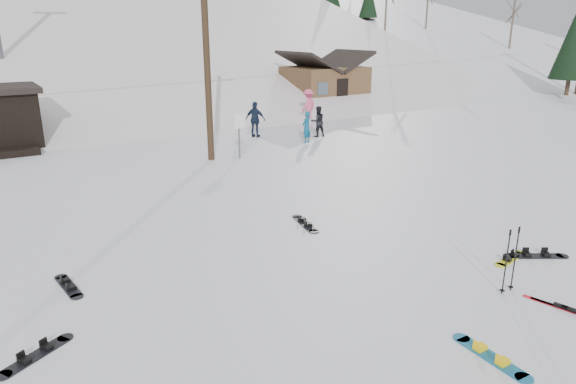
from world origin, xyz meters
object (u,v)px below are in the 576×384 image
cabin (324,85)px  hero_snowboard (491,356)px  utility_pole (206,41)px  hero_skis (565,309)px

cabin → hero_snowboard: 28.82m
utility_pole → hero_snowboard: size_ratio=5.95×
hero_skis → hero_snowboard: bearing=171.7°
utility_pole → cabin: utility_pole is taller
cabin → hero_snowboard: cabin is taller
utility_pole → hero_skis: (0.79, -14.54, -4.66)m
hero_skis → cabin: bearing=50.2°
cabin → hero_skis: (-12.21, -24.54, -1.46)m
utility_pole → cabin: 16.71m
cabin → hero_snowboard: (-14.68, -24.76, -1.46)m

